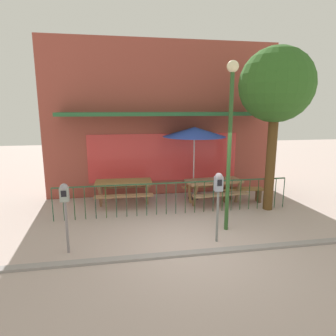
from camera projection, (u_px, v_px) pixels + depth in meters
name	position (u px, v px, depth m)	size (l,w,h in m)	color
ground	(193.00, 244.00, 6.69)	(40.00, 40.00, 0.00)	#B4A098
pub_storefront	(163.00, 120.00, 10.35)	(8.25, 1.48, 5.37)	maroon
patio_fence_front	(176.00, 192.00, 8.51)	(6.95, 0.04, 0.97)	#2B4F32
picnic_table_left	(124.00, 186.00, 9.39)	(1.84, 1.42, 0.79)	olive
picnic_table_right	(214.00, 185.00, 9.52)	(1.91, 1.51, 0.79)	#A47752
patio_umbrella	(194.00, 132.00, 9.61)	(2.11, 2.11, 2.47)	#242426
patio_bench	(242.00, 192.00, 9.67)	(1.43, 0.54, 0.48)	olive
parking_meter_near	(218.00, 189.00, 6.59)	(0.18, 0.17, 1.66)	slate
parking_meter_far	(65.00, 200.00, 6.07)	(0.18, 0.17, 1.55)	gray
street_tree	(276.00, 87.00, 8.30)	(2.14, 2.14, 4.81)	brown
street_lamp	(230.00, 124.00, 6.98)	(0.28, 0.28, 4.17)	#295123
curb_edge	(198.00, 254.00, 6.26)	(11.54, 0.20, 0.11)	gray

